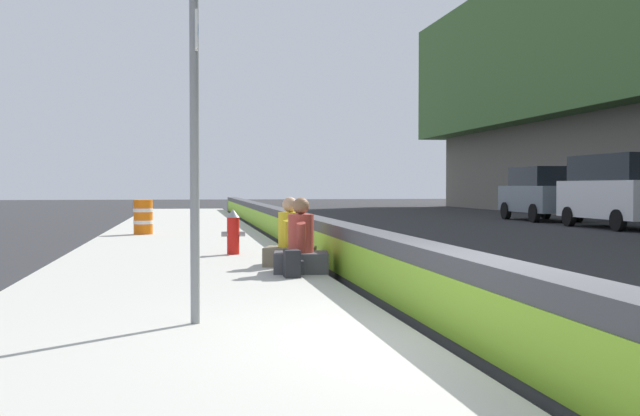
{
  "coord_description": "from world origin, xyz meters",
  "views": [
    {
      "loc": [
        -6.42,
        2.53,
        1.47
      ],
      "look_at": [
        6.45,
        0.31,
        1.1
      ],
      "focal_mm": 43.63,
      "sensor_mm": 36.0,
      "label": 1
    }
  ],
  "objects_px": {
    "route_sign_post": "(195,109)",
    "parked_car_fourth": "(618,189)",
    "construction_barrel": "(143,217)",
    "seated_person_foreground": "(301,249)",
    "fire_hydrant": "(233,231)",
    "backpack": "(293,264)",
    "seated_person_middle": "(290,244)",
    "parked_car_midline": "(541,193)"
  },
  "relations": [
    {
      "from": "route_sign_post",
      "to": "fire_hydrant",
      "type": "bearing_deg",
      "value": -6.09
    },
    {
      "from": "seated_person_middle",
      "to": "route_sign_post",
      "type": "bearing_deg",
      "value": 162.97
    },
    {
      "from": "route_sign_post",
      "to": "parked_car_midline",
      "type": "height_order",
      "value": "route_sign_post"
    },
    {
      "from": "route_sign_post",
      "to": "fire_hydrant",
      "type": "distance_m",
      "value": 7.81
    },
    {
      "from": "fire_hydrant",
      "to": "seated_person_middle",
      "type": "bearing_deg",
      "value": -160.52
    },
    {
      "from": "route_sign_post",
      "to": "construction_barrel",
      "type": "xyz_separation_m",
      "value": [
        14.38,
        1.27,
        -1.59
      ]
    },
    {
      "from": "route_sign_post",
      "to": "seated_person_middle",
      "type": "height_order",
      "value": "route_sign_post"
    },
    {
      "from": "fire_hydrant",
      "to": "seated_person_foreground",
      "type": "bearing_deg",
      "value": -165.95
    },
    {
      "from": "route_sign_post",
      "to": "fire_hydrant",
      "type": "height_order",
      "value": "route_sign_post"
    },
    {
      "from": "seated_person_foreground",
      "to": "parked_car_midline",
      "type": "height_order",
      "value": "parked_car_midline"
    },
    {
      "from": "route_sign_post",
      "to": "seated_person_foreground",
      "type": "relative_size",
      "value": 3.12
    },
    {
      "from": "fire_hydrant",
      "to": "seated_person_foreground",
      "type": "height_order",
      "value": "seated_person_foreground"
    },
    {
      "from": "seated_person_foreground",
      "to": "backpack",
      "type": "height_order",
      "value": "seated_person_foreground"
    },
    {
      "from": "parked_car_fourth",
      "to": "seated_person_middle",
      "type": "bearing_deg",
      "value": 132.26
    },
    {
      "from": "seated_person_middle",
      "to": "parked_car_fourth",
      "type": "bearing_deg",
      "value": -47.74
    },
    {
      "from": "route_sign_post",
      "to": "construction_barrel",
      "type": "distance_m",
      "value": 14.52
    },
    {
      "from": "route_sign_post",
      "to": "parked_car_fourth",
      "type": "xyz_separation_m",
      "value": [
        17.11,
        -14.62,
        -0.86
      ]
    },
    {
      "from": "fire_hydrant",
      "to": "parked_car_midline",
      "type": "bearing_deg",
      "value": -41.64
    },
    {
      "from": "fire_hydrant",
      "to": "seated_person_middle",
      "type": "height_order",
      "value": "seated_person_middle"
    },
    {
      "from": "seated_person_middle",
      "to": "parked_car_midline",
      "type": "height_order",
      "value": "parked_car_midline"
    },
    {
      "from": "seated_person_foreground",
      "to": "backpack",
      "type": "bearing_deg",
      "value": 160.79
    },
    {
      "from": "seated_person_foreground",
      "to": "seated_person_middle",
      "type": "distance_m",
      "value": 1.07
    },
    {
      "from": "seated_person_foreground",
      "to": "backpack",
      "type": "xyz_separation_m",
      "value": [
        -0.61,
        0.21,
        -0.17
      ]
    },
    {
      "from": "fire_hydrant",
      "to": "construction_barrel",
      "type": "relative_size",
      "value": 0.93
    },
    {
      "from": "route_sign_post",
      "to": "parked_car_midline",
      "type": "distance_m",
      "value": 27.5
    },
    {
      "from": "fire_hydrant",
      "to": "seated_person_middle",
      "type": "distance_m",
      "value": 2.44
    },
    {
      "from": "route_sign_post",
      "to": "seated_person_foreground",
      "type": "xyz_separation_m",
      "value": [
        4.23,
        -1.65,
        -1.71
      ]
    },
    {
      "from": "route_sign_post",
      "to": "fire_hydrant",
      "type": "relative_size",
      "value": 4.09
    },
    {
      "from": "seated_person_foreground",
      "to": "seated_person_middle",
      "type": "xyz_separation_m",
      "value": [
        1.07,
        0.03,
        -0.0
      ]
    },
    {
      "from": "parked_car_fourth",
      "to": "construction_barrel",
      "type": "bearing_deg",
      "value": 99.75
    },
    {
      "from": "seated_person_foreground",
      "to": "parked_car_fourth",
      "type": "height_order",
      "value": "parked_car_fourth"
    },
    {
      "from": "parked_car_midline",
      "to": "construction_barrel",
      "type": "bearing_deg",
      "value": 118.96
    },
    {
      "from": "backpack",
      "to": "construction_barrel",
      "type": "bearing_deg",
      "value": 14.11
    },
    {
      "from": "route_sign_post",
      "to": "backpack",
      "type": "relative_size",
      "value": 9.0
    },
    {
      "from": "parked_car_fourth",
      "to": "seated_person_foreground",
      "type": "bearing_deg",
      "value": 134.8
    },
    {
      "from": "route_sign_post",
      "to": "parked_car_fourth",
      "type": "relative_size",
      "value": 0.71
    },
    {
      "from": "parked_car_midline",
      "to": "fire_hydrant",
      "type": "bearing_deg",
      "value": 138.36
    },
    {
      "from": "construction_barrel",
      "to": "backpack",
      "type": "bearing_deg",
      "value": -165.89
    },
    {
      "from": "route_sign_post",
      "to": "parked_car_fourth",
      "type": "distance_m",
      "value": 22.53
    },
    {
      "from": "seated_person_middle",
      "to": "parked_car_midline",
      "type": "bearing_deg",
      "value": -36.12
    },
    {
      "from": "construction_barrel",
      "to": "parked_car_fourth",
      "type": "height_order",
      "value": "parked_car_fourth"
    },
    {
      "from": "fire_hydrant",
      "to": "backpack",
      "type": "bearing_deg",
      "value": -171.03
    }
  ]
}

